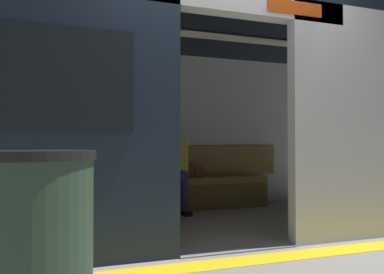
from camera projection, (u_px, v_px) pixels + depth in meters
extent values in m
plane|color=gray|center=(237.00, 250.00, 3.21)|extent=(60.00, 60.00, 0.00)
cube|color=yellow|center=(254.00, 260.00, 2.93)|extent=(8.00, 0.24, 0.01)
cube|color=silver|center=(340.00, 123.00, 3.56)|extent=(1.08, 0.12, 2.24)
cube|color=black|center=(340.00, 95.00, 3.56)|extent=(0.59, 0.02, 0.55)
cube|color=black|center=(57.00, 78.00, 2.68)|extent=(1.10, 0.02, 0.76)
cube|color=silver|center=(237.00, 4.00, 3.25)|extent=(2.15, 0.16, 0.20)
cube|color=#BF3F0C|center=(295.00, 8.00, 3.34)|extent=(0.56, 0.02, 0.12)
cube|color=black|center=(192.00, 27.00, 4.38)|extent=(6.40, 2.53, 0.12)
cube|color=gray|center=(192.00, 222.00, 4.33)|extent=(6.08, 2.37, 0.01)
cube|color=silver|center=(166.00, 130.00, 5.48)|extent=(6.08, 0.10, 2.24)
cube|color=olive|center=(167.00, 161.00, 5.41)|extent=(3.52, 0.06, 0.45)
cube|color=white|center=(192.00, 34.00, 4.38)|extent=(4.48, 0.16, 0.03)
cube|color=gray|center=(237.00, 249.00, 3.21)|extent=(1.08, 0.19, 0.01)
cube|color=olive|center=(171.00, 181.00, 5.20)|extent=(2.80, 0.44, 0.09)
cube|color=brown|center=(175.00, 199.00, 5.00)|extent=(2.80, 0.04, 0.36)
cube|color=#D8CC4C|center=(169.00, 160.00, 5.17)|extent=(0.39, 0.23, 0.50)
sphere|color=#8C664C|center=(169.00, 135.00, 5.18)|extent=(0.21, 0.21, 0.21)
sphere|color=brown|center=(169.00, 132.00, 5.19)|extent=(0.19, 0.19, 0.19)
cylinder|color=#D8CC4C|center=(185.00, 158.00, 5.23)|extent=(0.08, 0.08, 0.44)
cylinder|color=#D8CC4C|center=(153.00, 158.00, 5.06)|extent=(0.08, 0.08, 0.44)
cylinder|color=#38334C|center=(179.00, 175.00, 5.01)|extent=(0.15, 0.40, 0.14)
cylinder|color=#38334C|center=(167.00, 176.00, 4.95)|extent=(0.15, 0.40, 0.14)
cylinder|color=#38334C|center=(184.00, 196.00, 4.82)|extent=(0.10, 0.10, 0.41)
cylinder|color=#38334C|center=(171.00, 197.00, 4.75)|extent=(0.10, 0.10, 0.41)
cube|color=black|center=(186.00, 213.00, 4.77)|extent=(0.11, 0.22, 0.06)
cube|color=black|center=(172.00, 214.00, 4.70)|extent=(0.11, 0.22, 0.06)
cube|color=brown|center=(193.00, 171.00, 5.34)|extent=(0.26, 0.14, 0.17)
cube|color=#472718|center=(195.00, 172.00, 5.26)|extent=(0.02, 0.01, 0.14)
cube|color=#33723F|center=(144.00, 178.00, 5.05)|extent=(0.25, 0.27, 0.03)
cylinder|color=silver|center=(170.00, 123.00, 3.49)|extent=(0.04, 0.04, 2.22)
cylinder|color=black|center=(37.00, 155.00, 1.18)|extent=(0.37, 0.37, 0.03)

